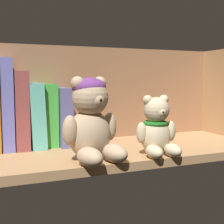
{
  "coord_description": "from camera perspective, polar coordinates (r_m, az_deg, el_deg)",
  "views": [
    {
      "loc": [
        -26.62,
        -71.27,
        19.02
      ],
      "look_at": [
        2.23,
        0.0,
        11.2
      ],
      "focal_mm": 49.89,
      "sensor_mm": 36.0,
      "label": 1
    }
  ],
  "objects": [
    {
      "name": "shelf_board",
      "position": [
        0.78,
        -1.53,
        -7.52
      ],
      "size": [
        81.43,
        28.05,
        2.0
      ],
      "primitive_type": "cube",
      "color": "tan",
      "rests_on": "ground"
    },
    {
      "name": "shelf_back_panel",
      "position": [
        0.9,
        -4.82,
        2.76
      ],
      "size": [
        83.83,
        1.2,
        28.54
      ],
      "primitive_type": "cube",
      "color": "#976947",
      "rests_on": "ground"
    },
    {
      "name": "book_5",
      "position": [
        0.82,
        -18.83,
        1.41
      ],
      "size": [
        2.8,
        13.74,
        22.27
      ],
      "primitive_type": "cube",
      "color": "#6E72C9",
      "rests_on": "shelf_board"
    },
    {
      "name": "book_6",
      "position": [
        0.83,
        -16.53,
        0.46
      ],
      "size": [
        3.29,
        14.16,
        19.28
      ],
      "primitive_type": "cube",
      "color": "#914545",
      "rests_on": "shelf_board"
    },
    {
      "name": "book_7",
      "position": [
        0.83,
        -13.99,
        -0.46
      ],
      "size": [
        4.1,
        13.95,
        16.44
      ],
      "primitive_type": "cube",
      "rotation": [
        0.0,
        -0.03,
        0.0
      ],
      "color": "#63C4B8",
      "rests_on": "shelf_board"
    },
    {
      "name": "book_8",
      "position": [
        0.84,
        -11.55,
        -0.45
      ],
      "size": [
        3.17,
        10.98,
        16.08
      ],
      "primitive_type": "cube",
      "color": "green",
      "rests_on": "shelf_board"
    },
    {
      "name": "book_9",
      "position": [
        0.85,
        -9.26,
        -0.68
      ],
      "size": [
        3.26,
        14.34,
        15.14
      ],
      "primitive_type": "cube",
      "rotation": [
        0.0,
        -0.0,
        0.0
      ],
      "color": "slate",
      "rests_on": "shelf_board"
    },
    {
      "name": "teddy_bear_larger",
      "position": [
        0.66,
        -3.83,
        -1.62
      ],
      "size": [
        13.49,
        13.94,
        17.89
      ],
      "color": "tan",
      "rests_on": "shelf_board"
    },
    {
      "name": "teddy_bear_smaller",
      "position": [
        0.72,
        8.21,
        -3.15
      ],
      "size": [
        10.0,
        10.14,
        13.73
      ],
      "color": "beige",
      "rests_on": "shelf_board"
    }
  ]
}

